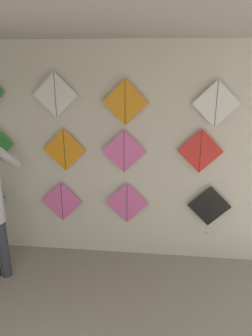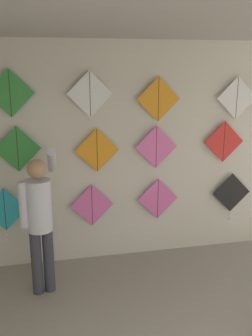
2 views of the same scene
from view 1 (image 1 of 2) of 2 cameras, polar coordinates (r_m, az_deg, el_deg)
back_panel at (r=4.24m, az=-5.60°, el=2.23°), size 5.22×0.06×2.80m
ceiling_slab at (r=2.14m, az=-18.84°, el=23.67°), size 5.22×4.79×0.04m
kite_1 at (r=4.49m, az=-11.11°, el=-5.75°), size 0.55×0.01×0.55m
kite_2 at (r=4.31m, az=0.17°, el=-6.11°), size 0.55×0.01×0.55m
kite_3 at (r=4.35m, az=14.28°, el=-6.75°), size 0.55×0.04×0.69m
kite_5 at (r=4.22m, az=-10.67°, el=3.10°), size 0.55×0.01×0.55m
kite_6 at (r=4.07m, az=-0.34°, el=2.93°), size 0.55×0.01×0.55m
kite_7 at (r=4.07m, az=12.83°, el=2.87°), size 0.55×0.01×0.55m
kite_9 at (r=4.12m, az=-12.23°, el=12.33°), size 0.55×0.01×0.55m
kite_10 at (r=3.95m, az=-0.15°, el=11.38°), size 0.55×0.01×0.55m
kite_11 at (r=3.97m, az=15.46°, el=10.73°), size 0.55×0.01×0.55m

